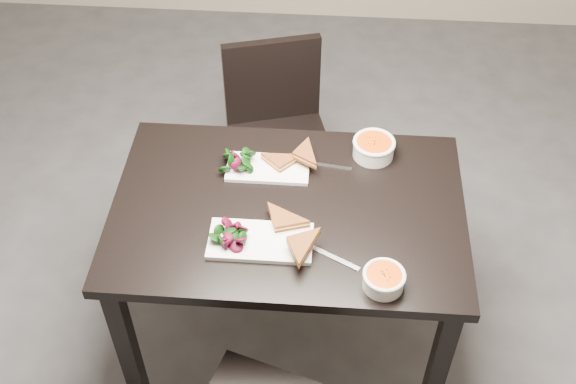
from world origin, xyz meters
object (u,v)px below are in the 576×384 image
(chair_far, at_px, (277,126))
(plate_near, at_px, (260,241))
(plate_far, at_px, (268,168))
(table, at_px, (288,226))
(soup_bowl_near, at_px, (384,279))
(soup_bowl_far, at_px, (374,147))

(chair_far, bearing_deg, plate_near, -104.22)
(chair_far, height_order, plate_far, chair_far)
(plate_near, bearing_deg, table, 65.44)
(plate_near, distance_m, plate_far, 0.34)
(chair_far, bearing_deg, soup_bowl_near, -83.96)
(chair_far, xyz_separation_m, soup_bowl_far, (0.39, -0.45, 0.30))
(soup_bowl_near, xyz_separation_m, soup_bowl_far, (-0.02, 0.59, 0.01))
(table, xyz_separation_m, plate_far, (-0.08, 0.17, 0.11))
(chair_far, height_order, plate_near, chair_far)
(soup_bowl_near, relative_size, soup_bowl_far, 0.85)
(plate_near, bearing_deg, soup_bowl_far, 50.70)
(table, distance_m, plate_near, 0.21)
(table, bearing_deg, soup_bowl_near, -44.63)
(soup_bowl_near, bearing_deg, table, 135.37)
(table, relative_size, soup_bowl_near, 9.10)
(table, height_order, soup_bowl_far, soup_bowl_far)
(soup_bowl_near, distance_m, plate_far, 0.63)
(plate_far, bearing_deg, soup_bowl_far, 15.81)
(soup_bowl_near, bearing_deg, soup_bowl_far, 92.36)
(plate_near, height_order, soup_bowl_far, soup_bowl_far)
(plate_near, xyz_separation_m, soup_bowl_near, (0.39, -0.14, 0.03))
(plate_far, height_order, soup_bowl_far, soup_bowl_far)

